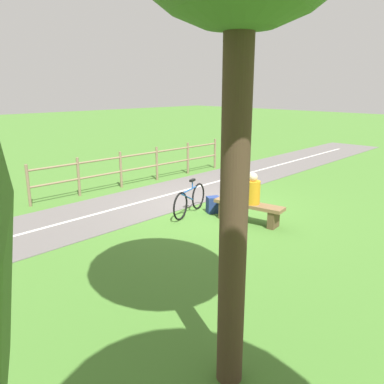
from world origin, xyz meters
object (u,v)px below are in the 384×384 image
(backpack, at_px, (213,205))
(person_seated, at_px, (253,191))
(bicycle, at_px, (190,200))
(bench, at_px, (248,209))

(backpack, bearing_deg, person_seated, -176.55)
(bicycle, height_order, backpack, bicycle)
(person_seated, height_order, backpack, person_seated)
(person_seated, relative_size, bicycle, 0.46)
(person_seated, distance_m, bicycle, 1.65)
(bench, xyz_separation_m, person_seated, (-0.09, -0.02, 0.46))
(bicycle, bearing_deg, person_seated, 92.42)
(bench, relative_size, bicycle, 1.09)
(person_seated, xyz_separation_m, bicycle, (1.49, 0.57, -0.42))
(person_seated, relative_size, backpack, 1.75)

